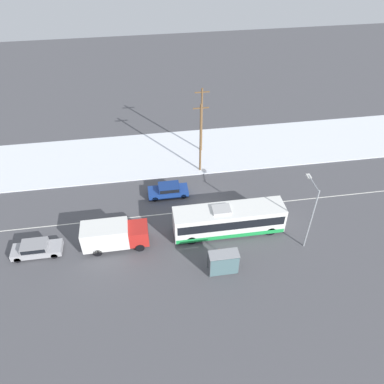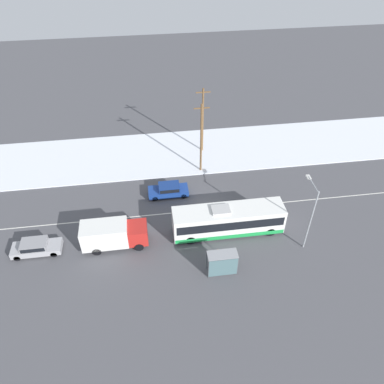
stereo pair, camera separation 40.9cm
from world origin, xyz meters
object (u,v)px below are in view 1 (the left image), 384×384
object	(u,v)px
parked_car_near_truck	(36,248)
utility_pole_snowlot	(202,120)
sedan_car	(168,190)
utility_pole_roadside	(201,138)
streetlamp	(311,208)
bus_shelter	(224,261)
pedestrian_at_stop	(219,253)
city_bus	(229,220)
box_truck	(114,235)

from	to	relation	value
parked_car_near_truck	utility_pole_snowlot	xyz separation A→B (m)	(18.75, 15.20, 3.83)
sedan_car	utility_pole_roadside	world-z (taller)	utility_pole_roadside
streetlamp	utility_pole_roadside	bearing A→B (deg)	121.44
bus_shelter	utility_pole_snowlot	size ratio (longest dim) A/B	0.31
pedestrian_at_stop	city_bus	bearing A→B (deg)	64.43
box_truck	utility_pole_snowlot	bearing A→B (deg)	53.64
city_bus	utility_pole_snowlot	xyz separation A→B (m)	(-0.23, 15.02, 3.02)
sedan_car	utility_pole_roadside	distance (m)	7.18
sedan_car	streetlamp	xyz separation A→B (m)	(12.48, -9.15, 3.78)
parked_car_near_truck	bus_shelter	bearing A→B (deg)	-16.11
sedan_car	utility_pole_roadside	size ratio (longest dim) A/B	0.50
city_bus	parked_car_near_truck	distance (m)	19.00
box_truck	pedestrian_at_stop	world-z (taller)	box_truck
box_truck	pedestrian_at_stop	bearing A→B (deg)	-19.10
sedan_car	streetlamp	world-z (taller)	streetlamp
city_bus	utility_pole_roadside	world-z (taller)	utility_pole_roadside
utility_pole_roadside	utility_pole_snowlot	bearing A→B (deg)	78.55
box_truck	parked_car_near_truck	size ratio (longest dim) A/B	1.35
city_bus	streetlamp	size ratio (longest dim) A/B	1.56
parked_car_near_truck	utility_pole_roadside	world-z (taller)	utility_pole_roadside
sedan_car	city_bus	bearing A→B (deg)	129.77
city_bus	bus_shelter	bearing A→B (deg)	-107.30
streetlamp	utility_pole_snowlot	distance (m)	19.04
pedestrian_at_stop	streetlamp	xyz separation A→B (m)	(8.77, 1.07, 3.59)
utility_pole_snowlot	utility_pole_roadside	bearing A→B (deg)	-101.45
city_bus	utility_pole_snowlot	world-z (taller)	utility_pole_snowlot
streetlamp	utility_pole_snowlot	world-z (taller)	utility_pole_snowlot
utility_pole_roadside	utility_pole_snowlot	distance (m)	4.40
parked_car_near_truck	box_truck	bearing A→B (deg)	-0.74
box_truck	pedestrian_at_stop	size ratio (longest dim) A/B	3.94
box_truck	bus_shelter	world-z (taller)	box_truck
streetlamp	sedan_car	bearing A→B (deg)	143.76
streetlamp	pedestrian_at_stop	bearing A→B (deg)	-173.06
sedan_car	utility_pole_snowlot	distance (m)	10.65
box_truck	parked_car_near_truck	bearing A→B (deg)	179.26
pedestrian_at_stop	utility_pole_snowlot	world-z (taller)	utility_pole_snowlot
city_bus	bus_shelter	size ratio (longest dim) A/B	4.09
parked_car_near_truck	utility_pole_snowlot	size ratio (longest dim) A/B	0.53
box_truck	streetlamp	xyz separation A→B (m)	(18.52, -2.31, 3.02)
bus_shelter	streetlamp	size ratio (longest dim) A/B	0.38
box_truck	sedan_car	distance (m)	9.15
utility_pole_roadside	parked_car_near_truck	bearing A→B (deg)	-148.65
streetlamp	utility_pole_snowlot	xyz separation A→B (m)	(-7.26, 17.60, 0.04)
pedestrian_at_stop	bus_shelter	distance (m)	1.69
sedan_car	bus_shelter	distance (m)	12.40
pedestrian_at_stop	utility_pole_roadside	distance (m)	14.86
city_bus	sedan_car	size ratio (longest dim) A/B	2.46
pedestrian_at_stop	utility_pole_roadside	world-z (taller)	utility_pole_roadside
city_bus	box_truck	bearing A→B (deg)	-178.61
parked_car_near_truck	streetlamp	size ratio (longest dim) A/B	0.65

